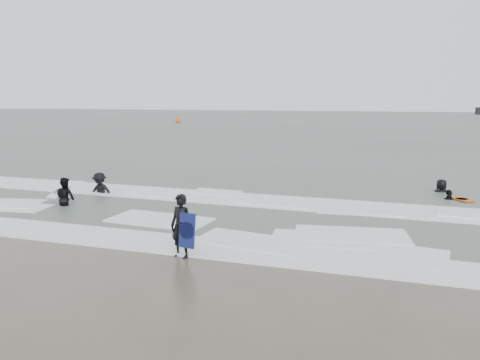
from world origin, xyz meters
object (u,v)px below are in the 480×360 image
(surfer_right_near, at_px, (449,200))
(surfer_right_far, at_px, (441,193))
(surfer_breaker, at_px, (100,195))
(buoy, at_px, (178,121))
(surfer_wading, at_px, (66,206))
(surfer_centre, at_px, (182,257))

(surfer_right_near, xyz_separation_m, surfer_right_far, (-0.20, 1.66, 0.00))
(surfer_breaker, relative_size, surfer_right_far, 1.05)
(surfer_right_near, bearing_deg, surfer_right_far, -116.57)
(surfer_right_near, bearing_deg, surfer_breaker, -19.10)
(buoy, bearing_deg, surfer_wading, -67.54)
(surfer_breaker, distance_m, surfer_right_near, 15.68)
(surfer_right_far, bearing_deg, surfer_wading, 8.33)
(surfer_centre, xyz_separation_m, surfer_right_far, (7.61, 12.18, 0.00))
(surfer_centre, bearing_deg, surfer_wading, 161.43)
(buoy, bearing_deg, surfer_centre, -63.61)
(surfer_breaker, distance_m, buoy, 66.52)
(surfer_wading, bearing_deg, surfer_right_far, -141.04)
(surfer_wading, distance_m, surfer_right_near, 16.41)
(surfer_breaker, height_order, buoy, buoy)
(surfer_centre, xyz_separation_m, surfer_breaker, (-7.38, 6.61, 0.00))
(surfer_right_near, distance_m, surfer_right_far, 1.68)
(surfer_centre, xyz_separation_m, surfer_wading, (-7.33, 4.18, 0.00))
(surfer_right_near, xyz_separation_m, buoy, (-41.42, 57.22, 0.42))
(surfer_right_far, xyz_separation_m, buoy, (-41.22, 55.56, 0.42))
(surfer_wading, relative_size, surfer_breaker, 0.93)
(surfer_right_far, bearing_deg, surfer_centre, 38.18)
(surfer_centre, xyz_separation_m, surfer_right_near, (7.81, 10.52, 0.00))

